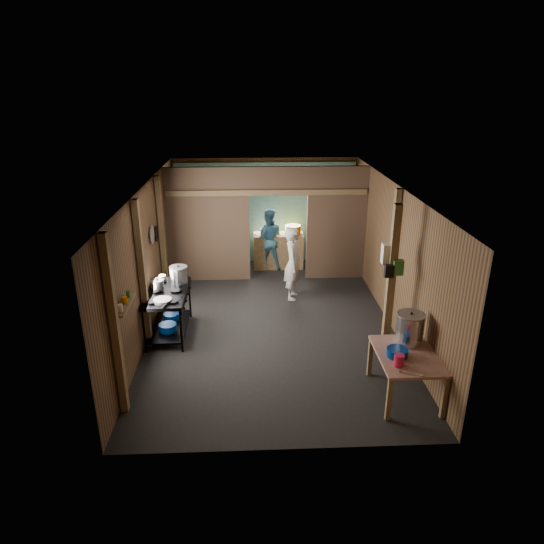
{
  "coord_description": "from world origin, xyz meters",
  "views": [
    {
      "loc": [
        -0.38,
        -8.33,
        4.31
      ],
      "look_at": [
        0.0,
        -0.2,
        1.1
      ],
      "focal_mm": 32.0,
      "sensor_mm": 36.0,
      "label": 1
    }
  ],
  "objects_px": {
    "stove_pot_large": "(179,275)",
    "pink_bucket": "(399,360)",
    "stock_pot": "(410,329)",
    "yellow_tub": "(293,230)",
    "gas_range": "(168,313)",
    "cook": "(293,264)",
    "prep_table": "(405,375)"
  },
  "relations": [
    {
      "from": "pink_bucket",
      "to": "cook",
      "type": "distance_m",
      "value": 3.97
    },
    {
      "from": "stock_pot",
      "to": "cook",
      "type": "distance_m",
      "value": 3.51
    },
    {
      "from": "gas_range",
      "to": "yellow_tub",
      "type": "bearing_deg",
      "value": 52.91
    },
    {
      "from": "gas_range",
      "to": "stove_pot_large",
      "type": "distance_m",
      "value": 0.72
    },
    {
      "from": "prep_table",
      "to": "gas_range",
      "type": "bearing_deg",
      "value": 151.26
    },
    {
      "from": "yellow_tub",
      "to": "gas_range",
      "type": "bearing_deg",
      "value": -127.09
    },
    {
      "from": "stove_pot_large",
      "to": "cook",
      "type": "height_order",
      "value": "cook"
    },
    {
      "from": "yellow_tub",
      "to": "stock_pot",
      "type": "bearing_deg",
      "value": -75.67
    },
    {
      "from": "cook",
      "to": "prep_table",
      "type": "bearing_deg",
      "value": -150.46
    },
    {
      "from": "stove_pot_large",
      "to": "yellow_tub",
      "type": "xyz_separation_m",
      "value": [
        2.37,
        2.94,
        -0.03
      ]
    },
    {
      "from": "stove_pot_large",
      "to": "gas_range",
      "type": "bearing_deg",
      "value": -112.49
    },
    {
      "from": "stock_pot",
      "to": "pink_bucket",
      "type": "bearing_deg",
      "value": -117.99
    },
    {
      "from": "stove_pot_large",
      "to": "cook",
      "type": "xyz_separation_m",
      "value": [
        2.21,
        1.08,
        -0.22
      ]
    },
    {
      "from": "gas_range",
      "to": "stock_pot",
      "type": "height_order",
      "value": "stock_pot"
    },
    {
      "from": "gas_range",
      "to": "cook",
      "type": "distance_m",
      "value": 2.83
    },
    {
      "from": "stock_pot",
      "to": "yellow_tub",
      "type": "height_order",
      "value": "stock_pot"
    },
    {
      "from": "yellow_tub",
      "to": "cook",
      "type": "distance_m",
      "value": 1.88
    },
    {
      "from": "prep_table",
      "to": "yellow_tub",
      "type": "xyz_separation_m",
      "value": [
        -1.17,
        5.39,
        0.61
      ]
    },
    {
      "from": "stove_pot_large",
      "to": "cook",
      "type": "relative_size",
      "value": 0.22
    },
    {
      "from": "stove_pot_large",
      "to": "pink_bucket",
      "type": "xyz_separation_m",
      "value": [
        3.33,
        -2.73,
        -0.22
      ]
    },
    {
      "from": "gas_range",
      "to": "stove_pot_large",
      "type": "relative_size",
      "value": 4.29
    },
    {
      "from": "pink_bucket",
      "to": "yellow_tub",
      "type": "distance_m",
      "value": 5.76
    },
    {
      "from": "stock_pot",
      "to": "cook",
      "type": "bearing_deg",
      "value": 114.42
    },
    {
      "from": "cook",
      "to": "gas_range",
      "type": "bearing_deg",
      "value": 130.92
    },
    {
      "from": "prep_table",
      "to": "pink_bucket",
      "type": "relative_size",
      "value": 6.95
    },
    {
      "from": "stove_pot_large",
      "to": "pink_bucket",
      "type": "bearing_deg",
      "value": -39.42
    },
    {
      "from": "stock_pot",
      "to": "yellow_tub",
      "type": "relative_size",
      "value": 1.28
    },
    {
      "from": "gas_range",
      "to": "prep_table",
      "type": "distance_m",
      "value": 4.23
    },
    {
      "from": "prep_table",
      "to": "stock_pot",
      "type": "bearing_deg",
      "value": 70.58
    },
    {
      "from": "prep_table",
      "to": "yellow_tub",
      "type": "bearing_deg",
      "value": 102.28
    },
    {
      "from": "prep_table",
      "to": "cook",
      "type": "bearing_deg",
      "value": 110.68
    },
    {
      "from": "yellow_tub",
      "to": "cook",
      "type": "bearing_deg",
      "value": -94.82
    }
  ]
}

